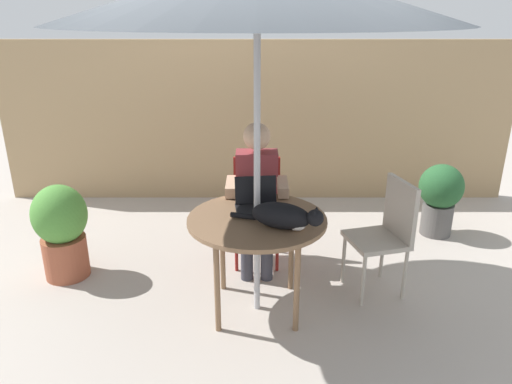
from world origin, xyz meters
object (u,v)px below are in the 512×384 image
object	(u,v)px
patio_table	(256,226)
chair_empty	(386,228)
potted_plant_by_chair	(439,195)
potted_plant_near_fence	(60,229)
person_seated	(256,189)
cat	(284,216)
laptop	(256,199)
chair_occupied	(256,201)

from	to	relation	value
patio_table	chair_empty	xyz separation A→B (m)	(0.98, 0.26, -0.14)
chair_empty	potted_plant_by_chair	bearing A→B (deg)	52.18
potted_plant_near_fence	potted_plant_by_chair	xyz separation A→B (m)	(3.33, 0.79, -0.02)
chair_empty	potted_plant_near_fence	distance (m)	2.56
potted_plant_by_chair	potted_plant_near_fence	bearing A→B (deg)	-166.58
patio_table	person_seated	world-z (taller)	person_seated
person_seated	cat	distance (m)	0.84
laptop	potted_plant_by_chair	bearing A→B (deg)	31.54
cat	chair_empty	bearing A→B (deg)	28.09
chair_empty	cat	xyz separation A→B (m)	(-0.80, -0.43, 0.28)
chair_empty	person_seated	bearing A→B (deg)	158.84
laptop	chair_occupied	bearing A→B (deg)	89.70
laptop	potted_plant_by_chair	world-z (taller)	laptop
potted_plant_near_fence	potted_plant_by_chair	distance (m)	3.42
cat	potted_plant_near_fence	xyz separation A→B (m)	(-1.75, 0.64, -0.38)
patio_table	laptop	distance (m)	0.22
chair_empty	patio_table	bearing A→B (deg)	-165.22
laptop	potted_plant_near_fence	xyz separation A→B (m)	(-1.56, 0.29, -0.36)
person_seated	potted_plant_by_chair	bearing A→B (deg)	19.47
chair_occupied	cat	bearing A→B (deg)	-79.49
person_seated	potted_plant_by_chair	xyz separation A→B (m)	(1.76, 0.62, -0.29)
person_seated	cat	xyz separation A→B (m)	(0.18, -0.81, 0.11)
patio_table	potted_plant_by_chair	world-z (taller)	patio_table
potted_plant_by_chair	laptop	bearing A→B (deg)	-148.46
potted_plant_by_chair	cat	bearing A→B (deg)	-137.85
person_seated	chair_empty	bearing A→B (deg)	-21.16
patio_table	potted_plant_near_fence	world-z (taller)	potted_plant_near_fence
patio_table	potted_plant_by_chair	xyz separation A→B (m)	(1.76, 1.26, -0.26)
chair_empty	potted_plant_near_fence	size ratio (longest dim) A/B	1.13
person_seated	potted_plant_by_chair	size ratio (longest dim) A/B	1.74
chair_occupied	chair_empty	bearing A→B (deg)	-28.71
potted_plant_near_fence	potted_plant_by_chair	size ratio (longest dim) A/B	1.11
laptop	cat	bearing A→B (deg)	-62.37
patio_table	cat	size ratio (longest dim) A/B	1.59
chair_empty	potted_plant_near_fence	xyz separation A→B (m)	(-2.55, 0.21, -0.10)
cat	potted_plant_by_chair	world-z (taller)	cat
chair_occupied	potted_plant_near_fence	xyz separation A→B (m)	(-1.57, -0.33, -0.10)
cat	potted_plant_near_fence	size ratio (longest dim) A/B	0.77
chair_empty	laptop	world-z (taller)	laptop
patio_table	potted_plant_near_fence	size ratio (longest dim) A/B	1.22
person_seated	potted_plant_by_chair	distance (m)	1.89
chair_occupied	cat	world-z (taller)	cat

